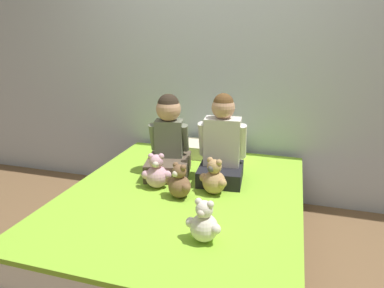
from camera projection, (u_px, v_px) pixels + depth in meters
name	position (u px, v px, depth m)	size (l,w,h in m)	color
ground_plane	(183.00, 250.00, 2.47)	(14.00, 14.00, 0.00)	brown
wall_behind_bed	(218.00, 62.00, 3.02)	(8.00, 0.06, 2.50)	silver
bed	(183.00, 222.00, 2.40)	(1.58, 1.89, 0.46)	#473828
child_on_left	(169.00, 142.00, 2.58)	(0.38, 0.44, 0.61)	brown
child_on_right	(222.00, 145.00, 2.46)	(0.36, 0.37, 0.64)	black
teddy_bear_held_by_left_child	(157.00, 173.00, 2.38)	(0.20, 0.16, 0.25)	#DBA3B2
teddy_bear_held_by_right_child	(214.00, 179.00, 2.29)	(0.20, 0.16, 0.25)	tan
teddy_bear_between_children	(179.00, 183.00, 2.23)	(0.19, 0.15, 0.24)	brown
teddy_bear_at_foot_of_bed	(204.00, 223.00, 1.76)	(0.19, 0.15, 0.23)	silver
pillow_at_headboard	(210.00, 150.00, 3.01)	(0.59, 0.30, 0.11)	beige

